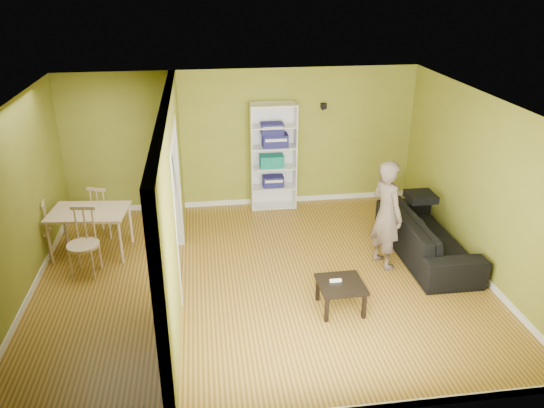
{
  "coord_description": "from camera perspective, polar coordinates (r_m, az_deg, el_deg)",
  "views": [
    {
      "loc": [
        -0.75,
        -6.7,
        4.18
      ],
      "look_at": [
        0.2,
        0.2,
        1.1
      ],
      "focal_mm": 35.0,
      "sensor_mm": 36.0,
      "label": 1
    }
  ],
  "objects": [
    {
      "name": "bookshelf",
      "position": [
        9.92,
        0.09,
        5.17
      ],
      "size": [
        0.84,
        0.37,
        2.01
      ],
      "color": "white",
      "rests_on": "ground"
    },
    {
      "name": "coffee_table",
      "position": [
        7.15,
        7.42,
        -8.85
      ],
      "size": [
        0.6,
        0.6,
        0.4
      ],
      "rotation": [
        0.0,
        0.0,
        0.02
      ],
      "color": "black",
      "rests_on": "ground"
    },
    {
      "name": "chair_left",
      "position": [
        9.06,
        -23.99,
        -2.62
      ],
      "size": [
        0.5,
        0.5,
        0.92
      ],
      "primitive_type": null,
      "rotation": [
        0.0,
        0.0,
        -1.36
      ],
      "color": "tan",
      "rests_on": "ground"
    },
    {
      "name": "paper_box_teal",
      "position": [
        9.89,
        -0.04,
        4.66
      ],
      "size": [
        0.44,
        0.28,
        0.22
      ],
      "primitive_type": "cube",
      "color": "#1D5E4A",
      "rests_on": "bookshelf"
    },
    {
      "name": "person",
      "position": [
        8.02,
        12.32,
        -0.16
      ],
      "size": [
        0.86,
        0.76,
        1.98
      ],
      "primitive_type": "imported",
      "rotation": [
        0.0,
        0.0,
        1.89
      ],
      "color": "slate",
      "rests_on": "ground"
    },
    {
      "name": "room_shell",
      "position": [
        7.33,
        -1.34,
        0.72
      ],
      "size": [
        6.5,
        6.5,
        6.5
      ],
      "color": "#B27D31",
      "rests_on": "ground"
    },
    {
      "name": "dining_table",
      "position": [
        8.79,
        -19.11,
        -1.16
      ],
      "size": [
        1.18,
        0.79,
        0.74
      ],
      "rotation": [
        0.0,
        0.0,
        -0.11
      ],
      "color": "#C9BA90",
      "rests_on": "ground"
    },
    {
      "name": "partition",
      "position": [
        7.31,
        -10.72,
        0.2
      ],
      "size": [
        0.22,
        5.5,
        2.6
      ],
      "primitive_type": null,
      "color": "olive",
      "rests_on": "ground"
    },
    {
      "name": "paper_box_navy_a",
      "position": [
        10.04,
        0.12,
        2.48
      ],
      "size": [
        0.39,
        0.25,
        0.2
      ],
      "primitive_type": "cube",
      "color": "navy",
      "rests_on": "bookshelf"
    },
    {
      "name": "sofa",
      "position": [
        8.71,
        16.38,
        -2.58
      ],
      "size": [
        2.35,
        1.01,
        0.9
      ],
      "primitive_type": "imported",
      "rotation": [
        0.0,
        0.0,
        1.57
      ],
      "color": "black",
      "rests_on": "ground"
    },
    {
      "name": "chair_far",
      "position": [
        9.42,
        -17.62,
        -0.58
      ],
      "size": [
        0.54,
        0.54,
        0.92
      ],
      "primitive_type": null,
      "rotation": [
        0.0,
        0.0,
        2.81
      ],
      "color": "tan",
      "rests_on": "ground"
    },
    {
      "name": "game_controller",
      "position": [
        7.14,
        6.85,
        -8.17
      ],
      "size": [
        0.16,
        0.04,
        0.03
      ],
      "primitive_type": "cube",
      "color": "white",
      "rests_on": "coffee_table"
    },
    {
      "name": "paper_box_navy_b",
      "position": [
        9.78,
        0.32,
        6.89
      ],
      "size": [
        0.46,
        0.3,
        0.24
      ],
      "primitive_type": "cube",
      "color": "navy",
      "rests_on": "bookshelf"
    },
    {
      "name": "wall_speaker",
      "position": [
        9.92,
        5.57,
        10.45
      ],
      "size": [
        0.1,
        0.1,
        0.1
      ],
      "primitive_type": "cube",
      "color": "black",
      "rests_on": "room_shell"
    },
    {
      "name": "chair_near",
      "position": [
        8.26,
        -19.68,
        -4.0
      ],
      "size": [
        0.54,
        0.54,
        1.03
      ],
      "primitive_type": null,
      "rotation": [
        0.0,
        0.0,
        -0.15
      ],
      "color": "tan",
      "rests_on": "ground"
    },
    {
      "name": "paper_box_navy_c",
      "position": [
        9.71,
        0.0,
        7.96
      ],
      "size": [
        0.41,
        0.26,
        0.21
      ],
      "primitive_type": "cube",
      "color": "#18184E",
      "rests_on": "bookshelf"
    }
  ]
}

